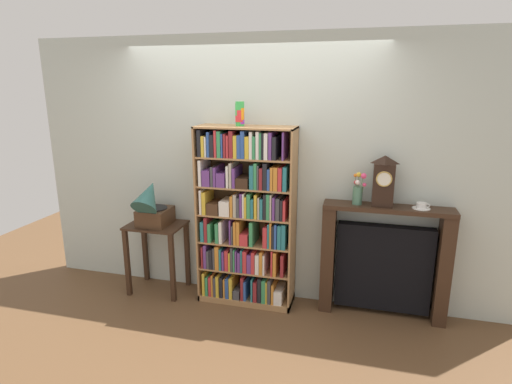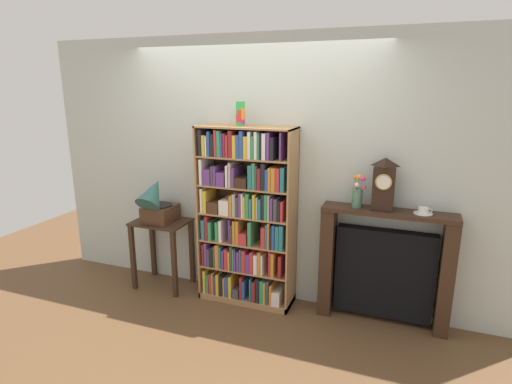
# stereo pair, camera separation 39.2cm
# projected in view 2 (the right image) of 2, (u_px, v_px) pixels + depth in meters

# --- Properties ---
(ground_plane) EXTENTS (7.97, 6.40, 0.02)m
(ground_plane) POSITION_uv_depth(u_px,v_px,m) (244.00, 303.00, 4.18)
(ground_plane) COLOR brown
(wall_back) EXTENTS (4.97, 0.08, 2.60)m
(wall_back) POSITION_uv_depth(u_px,v_px,m) (271.00, 172.00, 4.05)
(wall_back) COLOR beige
(wall_back) RESTS_ON ground
(bookshelf) EXTENTS (0.94, 0.34, 1.76)m
(bookshelf) POSITION_uv_depth(u_px,v_px,m) (246.00, 220.00, 4.02)
(bookshelf) COLOR #A87A4C
(bookshelf) RESTS_ON ground
(cup_stack) EXTENTS (0.08, 0.08, 0.22)m
(cup_stack) POSITION_uv_depth(u_px,v_px,m) (240.00, 114.00, 3.79)
(cup_stack) COLOR green
(cup_stack) RESTS_ON bookshelf
(side_table_left) EXTENTS (0.57, 0.43, 0.74)m
(side_table_left) POSITION_uv_depth(u_px,v_px,m) (162.00, 239.00, 4.40)
(side_table_left) COLOR #382316
(side_table_left) RESTS_ON ground
(gramophone) EXTENTS (0.30, 0.47, 0.53)m
(gramophone) POSITION_uv_depth(u_px,v_px,m) (156.00, 202.00, 4.24)
(gramophone) COLOR #472D1C
(gramophone) RESTS_ON side_table_left
(fireplace_mantel) EXTENTS (1.15, 0.24, 1.08)m
(fireplace_mantel) POSITION_uv_depth(u_px,v_px,m) (384.00, 268.00, 3.73)
(fireplace_mantel) COLOR #382316
(fireplace_mantel) RESTS_ON ground
(mantel_clock) EXTENTS (0.18, 0.15, 0.46)m
(mantel_clock) POSITION_uv_depth(u_px,v_px,m) (384.00, 184.00, 3.53)
(mantel_clock) COLOR black
(mantel_clock) RESTS_ON fireplace_mantel
(flower_vase) EXTENTS (0.12, 0.13, 0.30)m
(flower_vase) POSITION_uv_depth(u_px,v_px,m) (358.00, 194.00, 3.63)
(flower_vase) COLOR #4C7A60
(flower_vase) RESTS_ON fireplace_mantel
(teacup_with_saucer) EXTENTS (0.15, 0.15, 0.05)m
(teacup_with_saucer) POSITION_uv_depth(u_px,v_px,m) (423.00, 211.00, 3.47)
(teacup_with_saucer) COLOR white
(teacup_with_saucer) RESTS_ON fireplace_mantel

